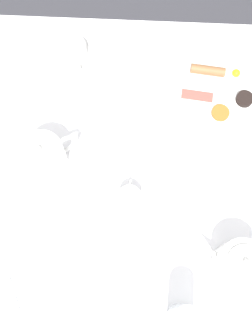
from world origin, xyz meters
TOP-DOWN VIEW (x-y plane):
  - ground_plane at (0.00, 0.00)m, footprint 8.00×8.00m
  - table at (0.00, 0.00)m, footprint 1.03×1.17m
  - breakfast_plate at (0.26, -0.27)m, footprint 0.28×0.28m
  - teapot_near at (-0.25, -0.30)m, footprint 0.12×0.21m
  - teapot_far at (0.01, 0.23)m, footprint 0.14×0.18m
  - teacup_with_saucer_right at (0.36, 0.18)m, footprint 0.14×0.14m
  - water_glass_tall at (-0.39, -0.16)m, footprint 0.07×0.07m
  - creamer_jug at (-0.09, -0.01)m, footprint 0.09×0.06m
  - fork_by_plate at (0.38, 0.37)m, footprint 0.14×0.14m
  - knife_by_plate at (-0.26, 0.04)m, footprint 0.19×0.12m
  - spoon_for_tea at (0.24, 0.06)m, footprint 0.10×0.14m

SIDE VIEW (x-z plane):
  - ground_plane at x=0.00m, z-range 0.00..0.00m
  - table at x=0.00m, z-range 0.30..1.03m
  - fork_by_plate at x=0.38m, z-range 0.73..0.73m
  - knife_by_plate at x=-0.26m, z-range 0.73..0.73m
  - spoon_for_tea at x=0.24m, z-range 0.73..0.73m
  - breakfast_plate at x=0.26m, z-range 0.72..0.76m
  - creamer_jug at x=-0.09m, z-range 0.73..0.78m
  - teacup_with_saucer_right at x=0.36m, z-range 0.72..0.79m
  - teapot_near at x=-0.25m, z-range 0.72..0.85m
  - teapot_far at x=0.01m, z-range 0.72..0.85m
  - water_glass_tall at x=-0.39m, z-range 0.73..0.87m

